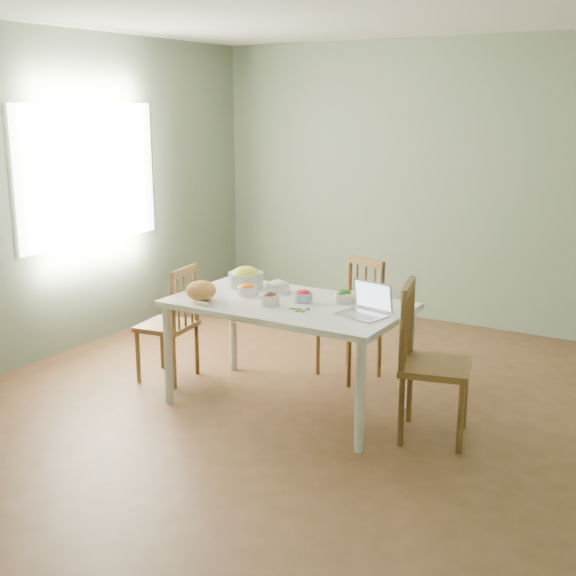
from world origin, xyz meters
The scene contains 21 objects.
floor centered at (0.00, 0.00, 0.00)m, with size 5.00×5.00×0.00m, color #4F361B.
ceiling centered at (0.00, 0.00, 2.70)m, with size 5.00×5.00×0.00m, color white.
wall_back centered at (0.00, 2.50, 1.35)m, with size 5.00×0.00×2.70m, color slate.
wall_front centered at (0.00, -2.50, 1.35)m, with size 5.00×0.00×2.70m, color slate.
wall_left centered at (-2.50, 0.00, 1.35)m, with size 0.00×5.00×2.70m, color slate.
window_left centered at (-2.48, 0.30, 1.50)m, with size 0.04×1.60×1.20m, color white.
dining_table centered at (-0.22, -0.11, 0.38)m, with size 1.63×0.91×0.76m, color white, non-canonical shape.
chair_far centered at (-0.12, 0.64, 0.46)m, with size 0.41×0.39×0.93m, color brown, non-canonical shape.
chair_left centered at (-1.30, -0.13, 0.45)m, with size 0.40×0.38×0.90m, color brown, non-canonical shape.
chair_right centered at (0.85, -0.07, 0.50)m, with size 0.45×0.42×1.01m, color brown, non-canonical shape.
bread_boule centered at (-0.76, -0.38, 0.83)m, with size 0.21×0.21×0.14m, color #B06E34.
butter_stick centered at (-0.67, -0.51, 0.78)m, with size 0.10×0.03×0.03m, color white.
bowl_squash centered at (-0.71, 0.09, 0.84)m, with size 0.26×0.26×0.15m, color yellow, non-canonical shape.
bowl_carrot centered at (-0.57, -0.10, 0.80)m, with size 0.14×0.14×0.08m, color orange, non-canonical shape.
bowl_onion centered at (-0.43, 0.09, 0.81)m, with size 0.16×0.16×0.09m, color white, non-canonical shape.
bowl_mushroom centered at (-0.29, -0.24, 0.81)m, with size 0.13×0.13×0.09m, color black, non-canonical shape.
bowl_redpep centered at (-0.14, -0.05, 0.80)m, with size 0.14×0.14×0.08m, color red, non-canonical shape.
bowl_broccoli centered at (0.11, 0.08, 0.81)m, with size 0.14×0.14×0.09m, color #204219, non-canonical shape.
flatbread centered at (0.06, 0.23, 0.77)m, with size 0.21×0.21×0.02m, color #E7C97C.
basil_bunch centered at (-0.05, -0.25, 0.77)m, with size 0.17×0.17×0.02m, color #135618, non-canonical shape.
laptop centered at (0.36, -0.17, 0.87)m, with size 0.30×0.25×0.21m, color silver, non-canonical shape.
Camera 1 is at (2.33, -4.32, 2.08)m, focal length 46.12 mm.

